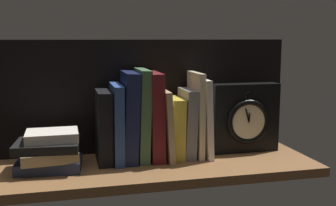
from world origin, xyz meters
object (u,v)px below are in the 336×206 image
Objects in this scene: book_green_romantic at (142,115)px; book_maroon_dawkins at (154,116)px; book_yellow_seinlanguage at (174,127)px; book_gray_chess at (187,123)px; book_cream_twain at (196,114)px; book_blue_modern at (116,123)px; book_tan_shortstories at (164,124)px; framed_clock at (245,118)px; book_white_catcher at (202,117)px; book_stack_side at (49,151)px; book_black_skeptic at (104,127)px; book_navy_bierce at (129,117)px.

book_green_romantic is 3.61cm from book_maroon_dawkins.
book_yellow_seinlanguage is at bearing 0.00° from book_maroon_dawkins.
book_green_romantic reaches higher than book_gray_chess.
book_cream_twain reaches higher than book_yellow_seinlanguage.
book_cream_twain reaches higher than book_blue_modern.
book_green_romantic is at bearing 180.00° from book_tan_shortstories.
book_maroon_dawkins reaches higher than book_gray_chess.
book_green_romantic reaches higher than framed_clock.
book_white_catcher is at bearing -178.07° from framed_clock.
book_cream_twain is at bearing 0.00° from book_green_romantic.
book_blue_modern is 16.87cm from book_yellow_seinlanguage.
book_black_skeptic is at bearing 16.42° from book_stack_side.
book_green_romantic is 26.93cm from book_stack_side.
book_black_skeptic reaches higher than book_gray_chess.
book_cream_twain is at bearing 0.00° from book_black_skeptic.
book_tan_shortstories is 1.15× the size of book_yellow_seinlanguage.
book_navy_bierce is at bearing 180.00° from book_yellow_seinlanguage.
book_stack_side is (-31.93, -4.31, -4.95)cm from book_tan_shortstories.
book_yellow_seinlanguage is (5.94, 0.00, -3.71)cm from book_maroon_dawkins.
book_black_skeptic is 0.96× the size of framed_clock.
book_tan_shortstories is 0.81× the size of book_cream_twain.
book_green_romantic is 1.24× the size of framed_clock.
book_maroon_dawkins is 1.41× the size of book_stack_side.
book_maroon_dawkins is 28.25cm from framed_clock.
book_yellow_seinlanguage reaches higher than book_stack_side.
book_navy_bierce is at bearing 180.00° from book_gray_chess.
book_black_skeptic reaches higher than book_yellow_seinlanguage.
framed_clock is (28.17, 0.46, -2.09)cm from book_maroon_dawkins.
book_blue_modern is at bearing 13.33° from book_stack_side.
book_black_skeptic is at bearing -180.00° from book_blue_modern.
book_blue_modern is at bearing 180.00° from book_green_romantic.
book_maroon_dawkins reaches higher than book_stack_side.
book_black_skeptic is 0.88× the size of book_white_catcher.
framed_clock is 1.18× the size of book_stack_side.
book_navy_bierce reaches higher than book_maroon_dawkins.
book_green_romantic reaches higher than book_cream_twain.
book_cream_twain is at bearing 180.00° from book_white_catcher.
book_black_skeptic is 42.52cm from framed_clock.
book_blue_modern reaches higher than book_yellow_seinlanguage.
book_tan_shortstories is 32.60cm from book_stack_side.
book_yellow_seinlanguage is at bearing 180.00° from book_cream_twain.
book_green_romantic is 31.85cm from framed_clock.
book_gray_chess is (6.73, 0.00, -0.12)cm from book_tan_shortstories.
book_black_skeptic is 16.04cm from book_stack_side.
book_yellow_seinlanguage is at bearing 7.04° from book_stack_side.
book_cream_twain is (12.42, 0.00, -0.11)cm from book_maroon_dawkins.
book_tan_shortstories is at bearing 0.00° from book_maroon_dawkins.
book_blue_modern is 25.22cm from book_white_catcher.
book_stack_side is (-28.97, -4.31, -7.38)cm from book_maroon_dawkins.
book_yellow_seinlanguage is 7.41cm from book_cream_twain.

